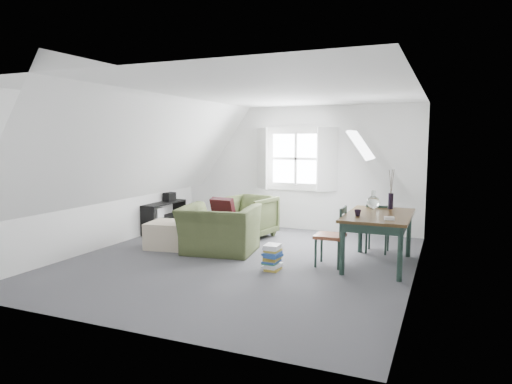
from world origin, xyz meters
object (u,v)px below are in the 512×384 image
at_px(ottoman, 169,235).
at_px(media_shelf, 162,219).
at_px(dining_chair_far, 377,227).
at_px(magazine_stack, 272,257).
at_px(armchair_far, 249,237).
at_px(armchair_near, 219,253).
at_px(dining_table, 379,221).
at_px(dining_chair_near, 332,235).

height_order(ottoman, media_shelf, media_shelf).
height_order(dining_chair_far, magazine_stack, dining_chair_far).
bearing_deg(dining_chair_far, armchair_far, 6.78).
relative_size(armchair_near, armchair_far, 1.36).
xyz_separation_m(dining_chair_far, media_shelf, (-4.22, 0.07, -0.15)).
xyz_separation_m(dining_table, dining_chair_far, (-0.12, 0.76, -0.24)).
xyz_separation_m(armchair_near, armchair_far, (-0.03, 1.27, 0.00)).
relative_size(dining_chair_far, media_shelf, 0.70).
bearing_deg(media_shelf, ottoman, -50.72).
bearing_deg(armchair_near, ottoman, -8.07).
height_order(ottoman, magazine_stack, ottoman).
height_order(armchair_near, media_shelf, media_shelf).
xyz_separation_m(armchair_far, dining_chair_far, (2.40, -0.26, 0.42)).
distance_m(ottoman, dining_chair_near, 2.85).
distance_m(armchair_far, dining_chair_near, 2.37).
bearing_deg(magazine_stack, dining_chair_near, 36.49).
distance_m(dining_table, dining_chair_near, 0.71).
xyz_separation_m(dining_table, magazine_stack, (-1.33, -0.84, -0.48)).
height_order(dining_chair_far, dining_chair_near, dining_chair_near).
height_order(media_shelf, magazine_stack, media_shelf).
bearing_deg(magazine_stack, dining_table, 32.20).
relative_size(dining_table, magazine_stack, 4.21).
relative_size(armchair_far, dining_chair_far, 1.08).
xyz_separation_m(armchair_near, ottoman, (-0.96, -0.00, 0.22)).
bearing_deg(armchair_far, dining_chair_far, 4.38).
xyz_separation_m(armchair_near, dining_chair_far, (2.37, 1.01, 0.42)).
bearing_deg(magazine_stack, dining_chair_far, 52.80).
bearing_deg(dining_chair_near, dining_chair_far, 164.29).
bearing_deg(dining_chair_far, dining_table, 111.86).
relative_size(armchair_far, dining_table, 0.57).
xyz_separation_m(ottoman, dining_chair_near, (2.84, -0.05, 0.24)).
bearing_deg(dining_chair_far, ottoman, 29.89).
relative_size(armchair_far, magazine_stack, 2.39).
relative_size(armchair_near, dining_table, 0.77).
relative_size(media_shelf, magazine_stack, 3.17).
height_order(armchair_far, ottoman, ottoman).
height_order(ottoman, dining_chair_far, dining_chair_far).
xyz_separation_m(armchair_far, media_shelf, (-1.82, -0.19, 0.27)).
height_order(armchair_far, magazine_stack, armchair_far).
relative_size(armchair_near, media_shelf, 1.03).
distance_m(armchair_near, dining_chair_far, 2.60).
bearing_deg(armchair_far, dining_table, -11.49).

